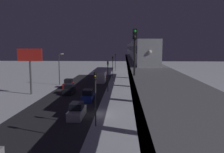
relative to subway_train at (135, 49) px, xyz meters
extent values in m
plane|color=silver|center=(6.57, 33.23, -8.57)|extent=(240.00, 240.00, 0.00)
cube|color=#28282D|center=(12.39, 33.23, -8.57)|extent=(11.00, 91.79, 0.01)
cube|color=slate|center=(0.00, 33.23, -2.18)|extent=(5.00, 91.79, 0.80)
cube|color=#38383D|center=(2.38, 33.23, -2.18)|extent=(0.24, 89.95, 0.80)
cylinder|color=slate|center=(0.00, -5.01, -5.58)|extent=(1.40, 1.40, 6.00)
cylinder|color=slate|center=(0.00, 10.28, -5.58)|extent=(1.40, 1.40, 6.00)
cylinder|color=slate|center=(0.00, 25.58, -5.58)|extent=(1.40, 1.40, 6.00)
cylinder|color=slate|center=(0.00, 40.88, -5.58)|extent=(1.40, 1.40, 6.00)
cube|color=#B7BABF|center=(0.00, 27.90, -0.08)|extent=(2.90, 18.00, 3.40)
cube|color=black|center=(0.00, 27.90, 0.33)|extent=(2.94, 16.20, 0.90)
cube|color=#B7BABF|center=(0.00, 9.30, -0.08)|extent=(2.90, 18.00, 3.40)
cube|color=black|center=(0.00, 9.30, 0.33)|extent=(2.94, 16.20, 0.90)
cube|color=#B7BABF|center=(0.00, -9.30, -0.08)|extent=(2.90, 18.00, 3.40)
cube|color=black|center=(0.00, -9.30, 0.33)|extent=(2.94, 16.20, 0.90)
cube|color=#B7BABF|center=(0.00, -27.90, -0.08)|extent=(2.90, 18.00, 3.40)
cube|color=black|center=(0.00, -27.90, 0.33)|extent=(2.94, 16.20, 0.90)
sphere|color=white|center=(0.00, 36.95, 0.09)|extent=(0.44, 0.44, 0.44)
cylinder|color=black|center=(2.11, 44.48, -0.18)|extent=(0.16, 0.16, 3.20)
cube|color=black|center=(2.11, 44.48, 1.77)|extent=(0.36, 0.28, 0.90)
sphere|color=#19F23F|center=(2.11, 44.64, 2.00)|extent=(0.22, 0.22, 0.22)
sphere|color=#333333|center=(2.11, 44.64, 1.54)|extent=(0.22, 0.22, 0.22)
cube|color=navy|center=(9.19, 25.06, -8.02)|extent=(1.80, 4.19, 1.10)
cube|color=black|center=(9.19, 25.06, -7.04)|extent=(1.58, 2.01, 0.87)
cylinder|color=black|center=(10.04, 23.76, -8.25)|extent=(0.20, 0.64, 0.64)
cylinder|color=black|center=(8.33, 23.76, -8.25)|extent=(0.20, 0.64, 0.64)
cylinder|color=black|center=(10.04, 26.36, -8.25)|extent=(0.20, 0.64, 0.64)
cylinder|color=black|center=(8.33, 26.36, -8.25)|extent=(0.20, 0.64, 0.64)
cube|color=#B2B2B7|center=(9.19, 34.70, -8.02)|extent=(1.80, 4.80, 1.10)
cube|color=black|center=(9.19, 34.70, -7.04)|extent=(1.58, 2.30, 0.87)
cube|color=black|center=(13.79, 19.03, -8.02)|extent=(1.80, 4.72, 1.10)
cube|color=black|center=(13.79, 19.03, -7.04)|extent=(1.58, 2.26, 0.87)
cube|color=#A51E1E|center=(15.59, 12.03, -8.02)|extent=(1.80, 4.15, 1.10)
cube|color=black|center=(15.59, 12.03, -7.04)|extent=(1.58, 1.99, 0.87)
cube|color=#A51E1E|center=(8.99, 0.09, -7.37)|extent=(2.30, 2.20, 2.40)
cube|color=silver|center=(8.99, 3.89, -7.17)|extent=(2.40, 5.00, 2.80)
cylinder|color=#2D2D2D|center=(6.29, 38.14, -5.82)|extent=(0.16, 0.16, 5.50)
cube|color=black|center=(6.29, 38.14, -2.62)|extent=(0.32, 0.32, 0.90)
sphere|color=black|center=(6.29, 38.32, -2.32)|extent=(0.20, 0.20, 0.20)
sphere|color=yellow|center=(6.29, 38.32, -2.62)|extent=(0.20, 0.20, 0.20)
sphere|color=black|center=(6.29, 38.32, -2.92)|extent=(0.20, 0.20, 0.20)
cylinder|color=#2D2D2D|center=(6.29, 16.53, -5.82)|extent=(0.16, 0.16, 5.50)
cube|color=black|center=(6.29, 16.53, -2.62)|extent=(0.32, 0.32, 0.90)
sphere|color=black|center=(6.29, 16.71, -2.32)|extent=(0.20, 0.20, 0.20)
sphere|color=black|center=(6.29, 16.71, -2.62)|extent=(0.20, 0.20, 0.20)
sphere|color=#19E53F|center=(6.29, 16.71, -2.92)|extent=(0.20, 0.20, 0.20)
cylinder|color=#2D2D2D|center=(6.29, -5.08, -5.82)|extent=(0.16, 0.16, 5.50)
cube|color=black|center=(6.29, -5.08, -2.62)|extent=(0.32, 0.32, 0.90)
sphere|color=black|center=(6.29, -4.90, -2.32)|extent=(0.20, 0.20, 0.20)
sphere|color=black|center=(6.29, -4.90, -2.62)|extent=(0.20, 0.20, 0.20)
sphere|color=#19E53F|center=(6.29, -4.90, -2.92)|extent=(0.20, 0.20, 0.20)
cylinder|color=#2D2D2D|center=(6.29, -26.69, -5.82)|extent=(0.16, 0.16, 5.50)
cube|color=black|center=(6.29, -26.69, -2.62)|extent=(0.32, 0.32, 0.90)
sphere|color=black|center=(6.29, -26.51, -2.32)|extent=(0.20, 0.20, 0.20)
sphere|color=black|center=(6.29, -26.51, -2.62)|extent=(0.20, 0.20, 0.20)
sphere|color=#19E53F|center=(6.29, -26.51, -2.92)|extent=(0.20, 0.20, 0.20)
cylinder|color=#4C4C51|center=(21.12, 19.97, -5.32)|extent=(0.36, 0.36, 6.50)
cube|color=red|center=(21.12, 19.97, -0.87)|extent=(4.80, 0.30, 2.40)
cylinder|color=#38383D|center=(18.69, 8.23, -4.82)|extent=(0.20, 0.20, 7.50)
ellipsoid|color=#F4E5B2|center=(17.89, 8.23, -1.07)|extent=(0.90, 0.44, 0.30)
camera|label=1|loc=(3.04, 65.12, 0.72)|focal=38.27mm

